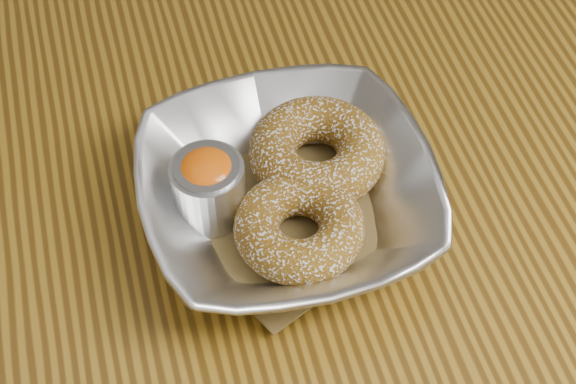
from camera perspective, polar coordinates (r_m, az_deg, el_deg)
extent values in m
cube|color=brown|center=(0.67, -6.27, -1.45)|extent=(1.20, 0.80, 0.04)
cube|color=#4E350F|center=(1.31, 15.94, 5.38)|extent=(0.06, 0.06, 0.71)
imported|color=silver|center=(0.62, 0.00, -0.25)|extent=(0.21, 0.21, 0.05)
cube|color=brown|center=(0.64, 0.00, -1.16)|extent=(0.19, 0.19, 0.00)
torus|color=brown|center=(0.65, 1.87, 2.61)|extent=(0.13, 0.13, 0.04)
torus|color=brown|center=(0.61, 0.73, -2.29)|extent=(0.10, 0.10, 0.03)
cylinder|color=silver|center=(0.62, -5.14, 0.11)|extent=(0.05, 0.05, 0.05)
cylinder|color=gray|center=(0.62, -5.17, 0.34)|extent=(0.05, 0.05, 0.05)
ellipsoid|color=#FF6007|center=(0.60, -5.27, 1.26)|extent=(0.04, 0.04, 0.03)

